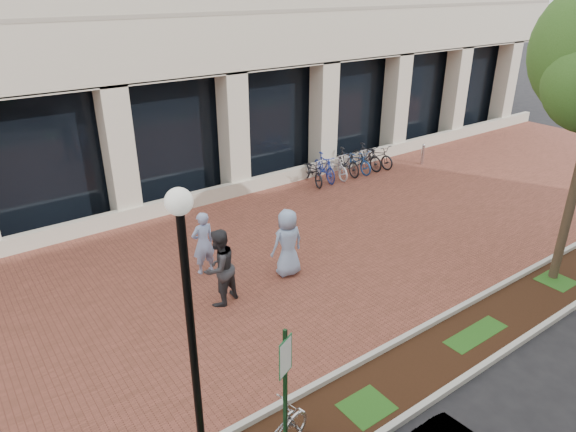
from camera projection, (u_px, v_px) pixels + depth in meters
ground at (265, 261)px, 13.83m from camera, size 120.00×120.00×0.00m
brick_plaza at (265, 261)px, 13.82m from camera, size 40.00×9.00×0.01m
planting_strip at (415, 369)px, 9.96m from camera, size 40.00×1.50×0.01m
curb_plaza_side at (387, 347)px, 10.49m from camera, size 40.00×0.12×0.12m
curb_street_side at (447, 390)px, 9.39m from camera, size 40.00×0.12×0.12m
parking_sign at (286, 381)px, 7.45m from camera, size 0.34×0.07×2.48m
lamppost at (190, 322)px, 7.09m from camera, size 0.36×0.36×4.57m
pedestrian_left at (203, 243)px, 12.98m from camera, size 0.62×0.41×1.69m
pedestrian_mid at (219, 268)px, 11.68m from camera, size 1.09×0.97×1.87m
pedestrian_right at (288, 243)px, 12.89m from camera, size 0.89×0.60×1.78m
bollard at (423, 154)px, 21.02m from camera, size 0.12×0.12×0.87m
bike_rack_cluster at (346, 162)px, 19.91m from camera, size 4.18×1.86×1.03m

